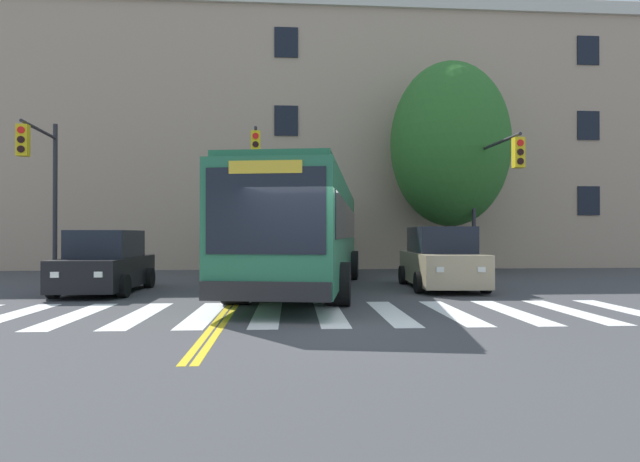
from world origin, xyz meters
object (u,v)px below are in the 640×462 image
city_bus (307,230)px  traffic_light_near_corner (491,181)px  car_tan_far_lane (441,260)px  street_tree_curbside_large (450,145)px  traffic_light_far_corner (43,173)px  traffic_light_overhead (255,176)px  car_black_near_lane (106,264)px

city_bus → traffic_light_near_corner: traffic_light_near_corner is taller
car_tan_far_lane → street_tree_curbside_large: 8.03m
city_bus → traffic_light_far_corner: bearing=163.9°
city_bus → traffic_light_near_corner: 7.64m
traffic_light_overhead → car_black_near_lane: bearing=-126.3°
car_tan_far_lane → street_tree_curbside_large: size_ratio=0.47×
car_black_near_lane → city_bus: bearing=9.5°
car_black_near_lane → car_tan_far_lane: size_ratio=0.91×
traffic_light_far_corner → street_tree_curbside_large: size_ratio=0.64×
traffic_light_near_corner → traffic_light_overhead: 8.93m
city_bus → traffic_light_overhead: traffic_light_overhead is taller
traffic_light_far_corner → car_tan_far_lane: bearing=-13.5°
traffic_light_far_corner → street_tree_curbside_large: street_tree_curbside_large is taller
traffic_light_near_corner → traffic_light_far_corner: (-16.02, -0.02, 0.15)m
car_black_near_lane → traffic_light_overhead: bearing=53.7°
car_tan_far_lane → traffic_light_near_corner: (2.91, 3.16, 2.77)m
car_black_near_lane → traffic_light_near_corner: traffic_light_near_corner is taller
street_tree_curbside_large → traffic_light_overhead: bearing=-171.0°
car_black_near_lane → traffic_light_far_corner: bearing=133.5°
car_black_near_lane → traffic_light_far_corner: traffic_light_far_corner is taller
car_tan_far_lane → traffic_light_far_corner: bearing=166.5°
traffic_light_overhead → street_tree_curbside_large: street_tree_curbside_large is taller
traffic_light_near_corner → traffic_light_overhead: size_ratio=0.91×
street_tree_curbside_large → car_tan_far_lane: bearing=-111.1°
traffic_light_near_corner → traffic_light_far_corner: traffic_light_far_corner is taller
car_tan_far_lane → traffic_light_overhead: bearing=140.6°
car_tan_far_lane → traffic_light_near_corner: bearing=47.4°
city_bus → car_black_near_lane: (-5.70, -0.95, -0.97)m
traffic_light_near_corner → car_black_near_lane: bearing=-164.1°
car_black_near_lane → street_tree_curbside_large: street_tree_curbside_large is taller
car_black_near_lane → traffic_light_near_corner: bearing=15.9°
city_bus → traffic_light_near_corner: size_ratio=2.37×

